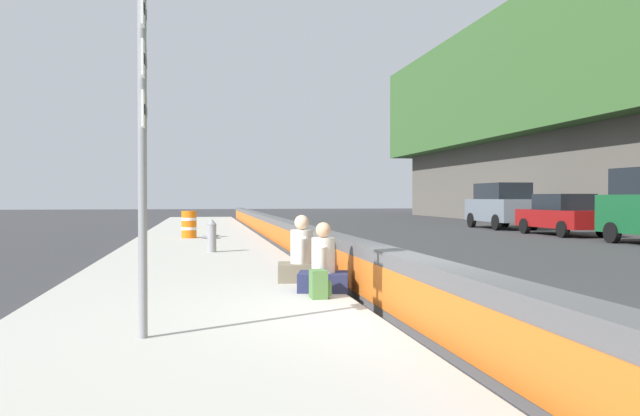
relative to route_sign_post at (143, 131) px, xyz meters
The scene contains 11 objects.
ground_plane 3.93m from the route_sign_post, 74.48° to the right, with size 160.00×160.00×0.00m, color #353538.
sidewalk_strip 2.38m from the route_sign_post, 28.42° to the right, with size 80.00×4.40×0.14m, color #B5B2A8.
jersey_barrier 3.71m from the route_sign_post, 74.46° to the right, with size 76.00×0.45×0.85m.
route_sign_post is the anchor object (origin of this frame).
fire_hydrant 10.37m from the route_sign_post, ahead, with size 0.26×0.46×0.88m.
seated_person_foreground 4.14m from the route_sign_post, 39.81° to the right, with size 0.80×0.88×1.05m.
seated_person_middle 4.98m from the route_sign_post, 28.90° to the right, with size 0.78×0.89×1.13m.
backpack 3.65m from the route_sign_post, 45.18° to the right, with size 0.32×0.28×0.40m.
construction_barrel 16.33m from the route_sign_post, ahead, with size 0.54×0.54×0.95m.
parked_car_fourth 23.18m from the route_sign_post, 41.07° to the right, with size 4.53×2.01×1.71m.
parked_car_midline 27.74m from the route_sign_post, 33.48° to the right, with size 4.85×2.17×2.28m.
Camera 1 is at (-7.55, 2.53, 1.56)m, focal length 35.94 mm.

